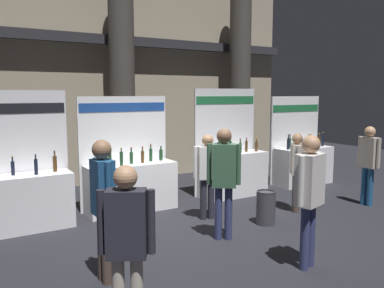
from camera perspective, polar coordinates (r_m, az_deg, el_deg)
ground_plane at (r=7.21m, az=1.96°, el=-12.04°), size 24.00×24.00×0.00m
hall_colonnade at (r=10.82m, az=-11.22°, el=11.65°), size 11.13×1.34×6.75m
exhibitor_booth_0 at (r=7.65m, az=-23.75°, el=-6.84°), size 1.99×0.66×2.43m
exhibitor_booth_1 at (r=8.31m, az=-8.68°, el=-5.31°), size 1.90×0.66×2.31m
exhibitor_booth_2 at (r=9.46m, az=5.68°, el=-3.54°), size 1.69×0.66×2.48m
exhibitor_booth_3 at (r=10.98m, az=15.28°, el=-2.43°), size 1.69×0.66×2.29m
trash_bin at (r=7.56m, az=10.36°, el=-8.80°), size 0.35×0.35×0.62m
visitor_0 at (r=3.97m, az=-9.21°, el=-12.88°), size 0.49×0.38×1.71m
visitor_1 at (r=5.66m, az=16.23°, el=-6.00°), size 0.56×0.36×1.83m
visitor_2 at (r=9.29m, az=23.64°, el=-1.97°), size 0.22×0.53×1.69m
visitor_3 at (r=6.52m, az=4.51°, el=-4.09°), size 0.47×0.42×1.82m
visitor_4 at (r=8.37m, az=14.52°, el=-2.98°), size 0.41×0.46×1.58m
visitor_5 at (r=5.16m, az=-12.43°, el=-7.59°), size 0.24×0.48×1.81m
visitor_6 at (r=7.59m, az=2.18°, el=-3.63°), size 0.53×0.31×1.61m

